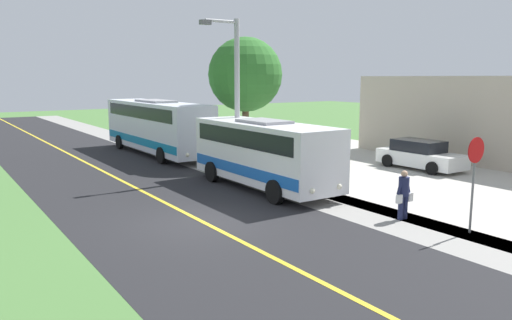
{
  "coord_description": "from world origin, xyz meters",
  "views": [
    {
      "loc": [
        7.16,
        13.84,
        4.58
      ],
      "look_at": [
        -3.5,
        -2.07,
        1.4
      ],
      "focal_mm": 34.96,
      "sensor_mm": 36.0,
      "label": 1
    }
  ],
  "objects_px": {
    "street_light_pole": "(235,90)",
    "parked_car_near": "(420,155)",
    "transit_bus_rear": "(157,125)",
    "stop_sign": "(475,168)",
    "pedestrian_with_bags": "(404,193)",
    "tree_curbside": "(245,75)",
    "shuttle_bus_front": "(264,151)"
  },
  "relations": [
    {
      "from": "street_light_pole",
      "to": "parked_car_near",
      "type": "height_order",
      "value": "street_light_pole"
    },
    {
      "from": "transit_bus_rear",
      "to": "stop_sign",
      "type": "height_order",
      "value": "transit_bus_rear"
    },
    {
      "from": "pedestrian_with_bags",
      "to": "transit_bus_rear",
      "type": "bearing_deg",
      "value": -86.39
    },
    {
      "from": "pedestrian_with_bags",
      "to": "tree_curbside",
      "type": "height_order",
      "value": "tree_curbside"
    },
    {
      "from": "pedestrian_with_bags",
      "to": "tree_curbside",
      "type": "relative_size",
      "value": 0.24
    },
    {
      "from": "shuttle_bus_front",
      "to": "stop_sign",
      "type": "bearing_deg",
      "value": 101.04
    },
    {
      "from": "stop_sign",
      "to": "street_light_pole",
      "type": "bearing_deg",
      "value": -83.82
    },
    {
      "from": "street_light_pole",
      "to": "stop_sign",
      "type": "bearing_deg",
      "value": 96.18
    },
    {
      "from": "transit_bus_rear",
      "to": "street_light_pole",
      "type": "bearing_deg",
      "value": 92.64
    },
    {
      "from": "shuttle_bus_front",
      "to": "transit_bus_rear",
      "type": "height_order",
      "value": "transit_bus_rear"
    },
    {
      "from": "parked_car_near",
      "to": "pedestrian_with_bags",
      "type": "bearing_deg",
      "value": 35.08
    },
    {
      "from": "stop_sign",
      "to": "tree_curbside",
      "type": "bearing_deg",
      "value": -95.14
    },
    {
      "from": "shuttle_bus_front",
      "to": "parked_car_near",
      "type": "xyz_separation_m",
      "value": [
        -9.17,
        0.69,
        -0.89
      ]
    },
    {
      "from": "pedestrian_with_bags",
      "to": "street_light_pole",
      "type": "relative_size",
      "value": 0.22
    },
    {
      "from": "shuttle_bus_front",
      "to": "stop_sign",
      "type": "distance_m",
      "value": 8.6
    },
    {
      "from": "pedestrian_with_bags",
      "to": "tree_curbside",
      "type": "xyz_separation_m",
      "value": [
        -1.8,
        -12.34,
        3.85
      ]
    },
    {
      "from": "pedestrian_with_bags",
      "to": "parked_car_near",
      "type": "height_order",
      "value": "pedestrian_with_bags"
    },
    {
      "from": "shuttle_bus_front",
      "to": "transit_bus_rear",
      "type": "bearing_deg",
      "value": -90.12
    },
    {
      "from": "street_light_pole",
      "to": "tree_curbside",
      "type": "xyz_separation_m",
      "value": [
        -2.54,
        -3.04,
        0.72
      ]
    },
    {
      "from": "tree_curbside",
      "to": "stop_sign",
      "type": "bearing_deg",
      "value": 84.86
    },
    {
      "from": "transit_bus_rear",
      "to": "street_light_pole",
      "type": "distance_m",
      "value": 8.7
    },
    {
      "from": "tree_curbside",
      "to": "transit_bus_rear",
      "type": "bearing_deg",
      "value": -61.41
    },
    {
      "from": "transit_bus_rear",
      "to": "shuttle_bus_front",
      "type": "bearing_deg",
      "value": 89.88
    },
    {
      "from": "street_light_pole",
      "to": "parked_car_near",
      "type": "relative_size",
      "value": 1.63
    },
    {
      "from": "stop_sign",
      "to": "tree_curbside",
      "type": "relative_size",
      "value": 0.43
    },
    {
      "from": "shuttle_bus_front",
      "to": "transit_bus_rear",
      "type": "xyz_separation_m",
      "value": [
        -0.02,
        -11.37,
        0.21
      ]
    },
    {
      "from": "pedestrian_with_bags",
      "to": "parked_car_near",
      "type": "bearing_deg",
      "value": -144.92
    },
    {
      "from": "transit_bus_rear",
      "to": "pedestrian_with_bags",
      "type": "bearing_deg",
      "value": 93.61
    },
    {
      "from": "street_light_pole",
      "to": "transit_bus_rear",
      "type": "bearing_deg",
      "value": -87.36
    },
    {
      "from": "transit_bus_rear",
      "to": "parked_car_near",
      "type": "distance_m",
      "value": 15.18
    },
    {
      "from": "transit_bus_rear",
      "to": "tree_curbside",
      "type": "xyz_separation_m",
      "value": [
        -2.92,
        5.36,
        2.93
      ]
    },
    {
      "from": "transit_bus_rear",
      "to": "tree_curbside",
      "type": "relative_size",
      "value": 1.64
    }
  ]
}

